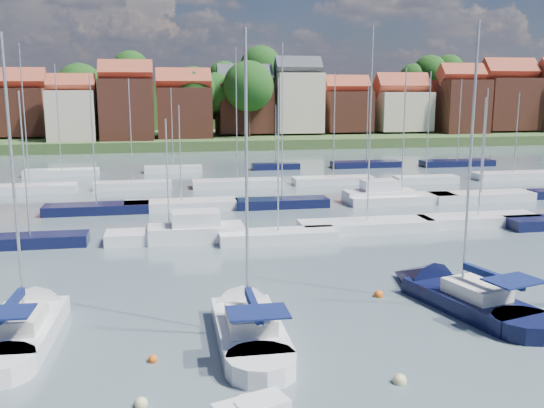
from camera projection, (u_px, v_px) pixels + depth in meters
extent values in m
plane|color=#45555E|center=(234.00, 193.00, 65.30)|extent=(260.00, 260.00, 0.00)
cube|color=silver|center=(23.00, 335.00, 27.40)|extent=(3.19, 6.99, 1.20)
cone|color=silver|center=(45.00, 302.00, 31.57)|extent=(3.02, 3.47, 2.86)
cylinder|color=silver|center=(0.00, 369.00, 24.06)|extent=(3.00, 3.00, 1.20)
cube|color=silver|center=(18.00, 319.00, 26.75)|extent=(2.14, 2.95, 0.70)
cylinder|color=#B2B2B7|center=(13.00, 182.00, 26.53)|extent=(0.14, 0.14, 12.70)
cylinder|color=#B2B2B7|center=(11.00, 309.00, 25.66)|extent=(0.29, 3.81, 0.10)
cube|color=#0E1846|center=(10.00, 305.00, 25.63)|extent=(0.48, 3.63, 0.35)
cube|color=#0E1846|center=(1.00, 313.00, 24.40)|extent=(2.51, 1.83, 0.08)
cube|color=silver|center=(249.00, 334.00, 27.44)|extent=(2.95, 6.98, 1.20)
cone|color=silver|center=(238.00, 301.00, 31.65)|extent=(2.92, 3.40, 2.90)
cylinder|color=silver|center=(261.00, 369.00, 24.08)|extent=(2.92, 2.92, 1.20)
cube|color=silver|center=(251.00, 319.00, 26.80)|extent=(2.05, 2.91, 0.70)
cylinder|color=#B2B2B7|center=(247.00, 180.00, 26.56)|extent=(0.14, 0.14, 12.88)
cylinder|color=#B2B2B7|center=(254.00, 308.00, 25.70)|extent=(0.13, 3.86, 0.10)
cube|color=#0E1846|center=(254.00, 305.00, 25.67)|extent=(0.33, 3.67, 0.35)
cube|color=#0E1846|center=(258.00, 312.00, 24.43)|extent=(2.48, 1.76, 0.08)
cube|color=black|center=(468.00, 304.00, 31.26)|extent=(4.78, 7.71, 1.20)
cone|color=black|center=(413.00, 280.00, 35.22)|extent=(3.80, 4.15, 2.99)
cylinder|color=black|center=(524.00, 329.00, 28.09)|extent=(3.67, 3.67, 1.20)
cube|color=silver|center=(477.00, 289.00, 30.64)|extent=(2.81, 3.43, 0.70)
cylinder|color=#B2B2B7|center=(470.00, 161.00, 30.28)|extent=(0.14, 0.14, 13.58)
cylinder|color=#B2B2B7|center=(493.00, 279.00, 29.59)|extent=(1.15, 3.87, 0.10)
cube|color=#0E1846|center=(493.00, 276.00, 29.56)|extent=(1.29, 3.73, 0.35)
cube|color=#0E1846|center=(514.00, 281.00, 28.39)|extent=(2.92, 2.40, 0.08)
cylinder|color=silver|center=(251.00, 405.00, 21.21)|extent=(1.22, 1.22, 0.33)
sphere|color=beige|center=(141.00, 406.00, 21.78)|extent=(0.49, 0.49, 0.49)
sphere|color=#D85914|center=(153.00, 362.00, 25.31)|extent=(0.41, 0.41, 0.41)
sphere|color=beige|center=(399.00, 383.00, 23.50)|extent=(0.54, 0.54, 0.54)
sphere|color=#D85914|center=(379.00, 297.00, 33.11)|extent=(0.51, 0.51, 0.51)
cube|color=black|center=(30.00, 242.00, 43.39)|extent=(8.01, 2.24, 1.00)
cylinder|color=#B2B2B7|center=(24.00, 164.00, 42.32)|extent=(0.12, 0.12, 10.16)
cube|color=silver|center=(169.00, 237.00, 44.82)|extent=(9.22, 2.58, 1.00)
cylinder|color=#B2B2B7|center=(167.00, 175.00, 43.94)|extent=(0.12, 0.12, 8.18)
cube|color=silver|center=(278.00, 237.00, 44.70)|extent=(8.78, 2.46, 1.00)
cylinder|color=#B2B2B7|center=(278.00, 156.00, 43.54)|extent=(0.12, 0.12, 11.06)
cube|color=silver|center=(367.00, 227.00, 48.04)|extent=(10.79, 3.02, 1.00)
cylinder|color=#B2B2B7|center=(370.00, 126.00, 46.52)|extent=(0.12, 0.12, 14.87)
cube|color=silver|center=(478.00, 221.00, 50.13)|extent=(10.13, 2.84, 1.00)
cylinder|color=#B2B2B7|center=(482.00, 157.00, 49.11)|extent=(0.12, 0.12, 9.59)
cube|color=silver|center=(196.00, 234.00, 44.95)|extent=(7.00, 2.60, 1.40)
cube|color=silver|center=(196.00, 220.00, 44.74)|extent=(3.50, 2.20, 1.30)
cube|color=black|center=(97.00, 209.00, 54.74)|extent=(9.30, 2.60, 1.00)
cylinder|color=#B2B2B7|center=(93.00, 140.00, 53.54)|extent=(0.12, 0.12, 11.48)
cube|color=silver|center=(182.00, 206.00, 56.46)|extent=(10.40, 2.91, 1.00)
cylinder|color=#B2B2B7|center=(180.00, 153.00, 55.52)|extent=(0.12, 0.12, 8.77)
cube|color=black|center=(282.00, 204.00, 57.44)|extent=(8.80, 2.46, 1.00)
cylinder|color=#B2B2B7|center=(282.00, 122.00, 55.97)|extent=(0.12, 0.12, 14.33)
cube|color=silver|center=(401.00, 200.00, 59.45)|extent=(10.73, 3.00, 1.00)
cylinder|color=#B2B2B7|center=(404.00, 133.00, 58.19)|extent=(0.12, 0.12, 12.14)
cube|color=silver|center=(481.00, 197.00, 60.77)|extent=(10.48, 2.93, 1.00)
cylinder|color=#B2B2B7|center=(485.00, 141.00, 59.69)|extent=(0.12, 0.12, 10.28)
cube|color=silver|center=(379.00, 197.00, 59.88)|extent=(7.00, 2.60, 1.40)
cube|color=silver|center=(380.00, 186.00, 59.67)|extent=(3.50, 2.20, 1.30)
cube|color=silver|center=(30.00, 189.00, 65.42)|extent=(9.71, 2.72, 1.00)
cylinder|color=#B2B2B7|center=(24.00, 115.00, 63.89)|extent=(0.12, 0.12, 14.88)
cube|color=silver|center=(133.00, 186.00, 67.65)|extent=(8.49, 2.38, 1.00)
cylinder|color=#B2B2B7|center=(131.00, 131.00, 66.46)|extent=(0.12, 0.12, 11.31)
cube|color=silver|center=(237.00, 184.00, 69.02)|extent=(10.16, 2.85, 1.00)
cylinder|color=#B2B2B7|center=(236.00, 115.00, 67.52)|extent=(0.12, 0.12, 14.59)
cube|color=silver|center=(333.00, 181.00, 71.16)|extent=(9.53, 2.67, 1.00)
cylinder|color=#B2B2B7|center=(334.00, 126.00, 69.92)|extent=(0.12, 0.12, 11.91)
cube|color=silver|center=(426.00, 180.00, 71.78)|extent=(7.62, 2.13, 1.00)
cylinder|color=#B2B2B7|center=(428.00, 124.00, 70.52)|extent=(0.12, 0.12, 12.13)
cube|color=silver|center=(513.00, 176.00, 74.98)|extent=(10.17, 2.85, 1.00)
cylinder|color=#B2B2B7|center=(517.00, 133.00, 73.95)|extent=(0.12, 0.12, 9.73)
cube|color=silver|center=(62.00, 173.00, 77.59)|extent=(9.24, 2.59, 1.00)
cylinder|color=#B2B2B7|center=(58.00, 117.00, 76.23)|extent=(0.12, 0.12, 13.17)
cube|color=silver|center=(173.00, 170.00, 80.84)|extent=(7.57, 2.12, 1.00)
cylinder|color=#B2B2B7|center=(172.00, 127.00, 79.76)|extent=(0.12, 0.12, 10.24)
cube|color=black|center=(276.00, 167.00, 83.50)|extent=(6.58, 1.84, 1.00)
cylinder|color=#B2B2B7|center=(276.00, 134.00, 82.63)|extent=(0.12, 0.12, 8.01)
cube|color=black|center=(366.00, 165.00, 85.76)|extent=(9.92, 2.78, 1.00)
cylinder|color=#B2B2B7|center=(367.00, 122.00, 84.62)|extent=(0.12, 0.12, 10.92)
cube|color=black|center=(457.00, 163.00, 87.15)|extent=(10.55, 2.95, 1.00)
cylinder|color=#B2B2B7|center=(460.00, 120.00, 85.95)|extent=(0.12, 0.12, 11.51)
cube|color=#40562B|center=(194.00, 135.00, 139.55)|extent=(200.00, 70.00, 3.00)
cube|color=#40562B|center=(188.00, 110.00, 162.77)|extent=(200.00, 60.00, 14.00)
cube|color=brown|center=(19.00, 112.00, 113.80)|extent=(10.37, 9.97, 8.73)
cube|color=brown|center=(16.00, 81.00, 112.72)|extent=(10.57, 5.13, 5.13)
cube|color=beige|center=(73.00, 116.00, 107.36)|extent=(8.09, 8.80, 8.96)
cube|color=brown|center=(71.00, 85.00, 106.31)|extent=(8.25, 4.00, 4.00)
cube|color=brown|center=(127.00, 110.00, 109.75)|extent=(9.36, 10.17, 10.97)
cube|color=brown|center=(126.00, 72.00, 108.47)|extent=(9.54, 4.63, 4.63)
cube|color=brown|center=(184.00, 113.00, 113.39)|extent=(9.90, 8.56, 9.42)
cube|color=brown|center=(183.00, 81.00, 112.25)|extent=(10.10, 4.90, 4.90)
cube|color=brown|center=(245.00, 108.00, 120.26)|extent=(10.59, 8.93, 9.49)
cube|color=#383A42|center=(244.00, 77.00, 119.10)|extent=(10.80, 5.24, 5.24)
cube|color=beige|center=(298.00, 103.00, 121.12)|extent=(9.01, 8.61, 11.65)
cube|color=#383A42|center=(298.00, 67.00, 119.80)|extent=(9.19, 4.46, 4.46)
cube|color=brown|center=(346.00, 111.00, 124.50)|extent=(9.10, 9.34, 8.00)
cube|color=brown|center=(347.00, 86.00, 123.52)|extent=(9.28, 4.50, 4.50)
cube|color=beige|center=(401.00, 111.00, 126.22)|extent=(10.86, 9.59, 7.88)
cube|color=brown|center=(402.00, 85.00, 125.21)|extent=(11.07, 5.37, 5.37)
cube|color=brown|center=(460.00, 107.00, 125.57)|extent=(9.18, 9.96, 10.97)
cube|color=brown|center=(462.00, 74.00, 124.30)|extent=(9.36, 4.54, 4.54)
cube|color=brown|center=(507.00, 104.00, 128.76)|extent=(11.39, 9.67, 10.76)
cube|color=brown|center=(509.00, 71.00, 127.46)|extent=(11.62, 5.64, 5.64)
cylinder|color=#382619|center=(429.00, 98.00, 146.67)|extent=(0.50, 0.50, 4.47)
sphere|color=#1E4D18|center=(430.00, 72.00, 145.51)|extent=(8.18, 8.18, 8.18)
cylinder|color=#382619|center=(217.00, 125.00, 119.16)|extent=(0.50, 0.50, 4.46)
sphere|color=#1E4D18|center=(216.00, 93.00, 118.00)|extent=(8.15, 8.15, 8.15)
cylinder|color=#382619|center=(261.00, 98.00, 137.47)|extent=(0.50, 0.50, 5.15)
sphere|color=#1E4D18|center=(261.00, 67.00, 136.13)|extent=(9.41, 9.41, 9.41)
cylinder|color=#382619|center=(132.00, 98.00, 134.86)|extent=(0.50, 0.50, 4.56)
sphere|color=#1E4D18|center=(131.00, 70.00, 133.67)|extent=(8.34, 8.34, 8.34)
cylinder|color=#382619|center=(82.00, 122.00, 123.31)|extent=(0.50, 0.50, 5.15)
sphere|color=#1E4D18|center=(80.00, 87.00, 121.97)|extent=(9.42, 9.42, 9.42)
cylinder|color=#382619|center=(3.00, 109.00, 122.06)|extent=(0.50, 0.50, 3.42)
sphere|color=#1E4D18|center=(1.00, 86.00, 121.17)|extent=(6.26, 6.26, 6.26)
cylinder|color=#382619|center=(261.00, 123.00, 129.53)|extent=(0.50, 0.50, 3.77)
sphere|color=#1E4D18|center=(261.00, 99.00, 128.55)|extent=(6.89, 6.89, 6.89)
cylinder|color=#382619|center=(249.00, 124.00, 115.27)|extent=(0.50, 0.50, 5.21)
sphere|color=#1E4D18|center=(248.00, 86.00, 113.91)|extent=(9.53, 9.53, 9.53)
cylinder|color=#382619|center=(476.00, 123.00, 135.23)|extent=(0.50, 0.50, 2.97)
sphere|color=#1E4D18|center=(477.00, 105.00, 134.46)|extent=(5.44, 5.44, 5.44)
cylinder|color=#382619|center=(194.00, 125.00, 116.19)|extent=(0.50, 0.50, 4.84)
sphere|color=#1E4D18|center=(193.00, 90.00, 114.93)|extent=(8.85, 8.85, 8.85)
cylinder|color=#382619|center=(412.00, 99.00, 146.21)|extent=(0.50, 0.50, 3.72)
sphere|color=#1E4D18|center=(413.00, 78.00, 145.24)|extent=(6.80, 6.80, 6.80)
cylinder|color=#382619|center=(460.00, 123.00, 126.49)|extent=(0.50, 0.50, 4.05)
sphere|color=#1E4D18|center=(461.00, 97.00, 125.43)|extent=(7.40, 7.40, 7.40)
cylinder|color=#382619|center=(224.00, 101.00, 135.73)|extent=(0.50, 0.50, 3.93)
sphere|color=#1E4D18|center=(224.00, 77.00, 134.71)|extent=(7.19, 7.19, 7.19)
cylinder|color=#382619|center=(343.00, 123.00, 128.16)|extent=(0.50, 0.50, 3.82)
sphere|color=#1E4D18|center=(344.00, 99.00, 127.17)|extent=(6.99, 6.99, 6.99)
cylinder|color=#382619|center=(107.00, 130.00, 112.81)|extent=(0.50, 0.50, 3.48)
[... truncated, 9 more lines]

